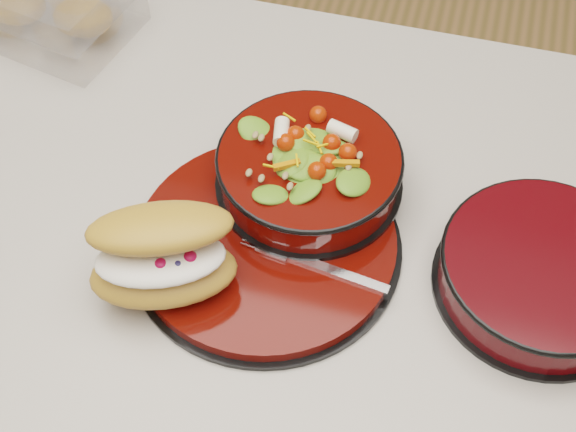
% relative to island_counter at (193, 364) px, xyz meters
% --- Properties ---
extents(island_counter, '(1.24, 0.74, 0.90)m').
position_rel_island_counter_xyz_m(island_counter, '(0.00, 0.00, 0.00)').
color(island_counter, silver).
rests_on(island_counter, ground).
extents(dinner_plate, '(0.30, 0.30, 0.02)m').
position_rel_island_counter_xyz_m(dinner_plate, '(0.15, -0.04, 0.46)').
color(dinner_plate, black).
rests_on(dinner_plate, island_counter).
extents(salad_bowl, '(0.22, 0.22, 0.09)m').
position_rel_island_counter_xyz_m(salad_bowl, '(0.17, 0.04, 0.50)').
color(salad_bowl, black).
rests_on(salad_bowl, dinner_plate).
extents(croissant, '(0.17, 0.15, 0.09)m').
position_rel_island_counter_xyz_m(croissant, '(0.06, -0.12, 0.51)').
color(croissant, '#BC7B39').
rests_on(croissant, dinner_plate).
extents(fork, '(0.15, 0.04, 0.00)m').
position_rel_island_counter_xyz_m(fork, '(0.21, -0.06, 0.47)').
color(fork, silver).
rests_on(fork, dinner_plate).
extents(pastry_box, '(0.25, 0.20, 0.09)m').
position_rel_island_counter_xyz_m(pastry_box, '(-0.24, 0.24, 0.49)').
color(pastry_box, white).
rests_on(pastry_box, island_counter).
extents(extra_bowl, '(0.23, 0.23, 0.05)m').
position_rel_island_counter_xyz_m(extra_bowl, '(0.44, -0.02, 0.48)').
color(extra_bowl, black).
rests_on(extra_bowl, island_counter).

